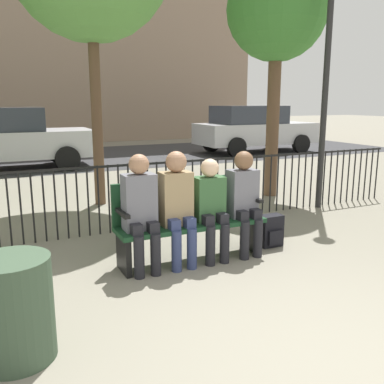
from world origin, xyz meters
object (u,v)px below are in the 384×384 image
Objects in this scene: backpack at (271,231)px; parked_car_1 at (254,128)px; park_bench at (189,217)px; parked_car_0 at (6,138)px; seated_person_0 at (141,207)px; seated_person_3 at (244,197)px; seated_person_2 at (211,204)px; tree_2 at (277,13)px; lamp_post at (328,55)px; seated_person_1 at (177,202)px; trash_bin at (14,309)px.

backpack is 0.10× the size of parked_car_1.
park_bench is 0.41× the size of parked_car_0.
seated_person_0 is 1.79m from backpack.
seated_person_3 reaches higher than park_bench.
seated_person_0 is 1.27m from seated_person_3.
parked_car_0 reaches higher than backpack.
seated_person_2 is 0.28× the size of parked_car_1.
seated_person_3 is at bearing -130.95° from tree_2.
tree_2 is 1.12× the size of lamp_post.
seated_person_2 is 4.53m from tree_2.
seated_person_1 is 0.30× the size of parked_car_1.
backpack is at bearing -3.06° from park_bench.
parked_car_1 is (3.38, 7.16, -1.67)m from lamp_post.
lamp_post is (2.38, 1.39, 1.82)m from seated_person_3.
seated_person_0 is 0.99× the size of seated_person_1.
seated_person_3 is 3.30m from lamp_post.
lamp_post is (3.23, 1.38, 1.79)m from seated_person_1.
seated_person_0 is at bearing -159.21° from lamp_post.
parked_car_0 is (-4.62, 6.66, -1.67)m from lamp_post.
parked_car_1 is at bearing 56.01° from seated_person_3.
tree_2 reaches higher than trash_bin.
parked_car_1 reaches higher than seated_person_1.
parked_car_1 is at bearing 50.56° from seated_person_0.
seated_person_0 is 8.10m from parked_car_0.
backpack is 0.54× the size of trash_bin.
tree_2 reaches higher than parked_car_1.
seated_person_0 is 1.03× the size of seated_person_3.
seated_person_2 is at bearing -136.15° from tree_2.
seated_person_3 is (1.27, -0.00, -0.01)m from seated_person_0.
parked_car_1 is 12.79m from trash_bin.
park_bench is at bearing -78.65° from parked_car_0.
tree_2 reaches higher than backpack.
park_bench is 1.40× the size of seated_person_3.
backpack is 8.44m from parked_car_0.
park_bench is 0.32m from seated_person_1.
tree_2 is at bearing 99.20° from lamp_post.
seated_person_2 is at bearing -179.52° from seated_person_3.
parked_car_1 reaches higher than trash_bin.
parked_car_0 is at bearing 99.82° from seated_person_1.
tree_2 is (3.46, 2.53, 2.62)m from seated_person_0.
seated_person_3 is at bearing -0.15° from seated_person_1.
parked_car_0 is 8.01m from parked_car_1.
park_bench is 3.85m from lamp_post.
tree_2 is 6.71m from trash_bin.
seated_person_2 reaches higher than backpack.
seated_person_1 is 1.70× the size of trash_bin.
seated_person_1 is at bearing -80.18° from parked_car_0.
trash_bin is at bearing -158.34° from backpack.
parked_car_0 is at bearing 128.81° from tree_2.
seated_person_1 is at bearing 0.07° from seated_person_0.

